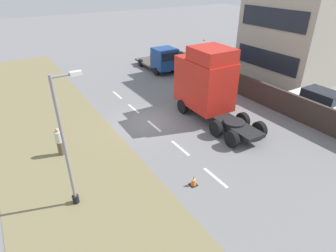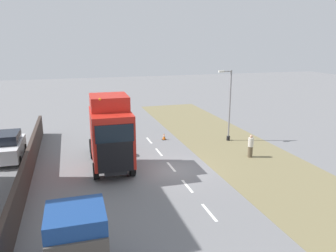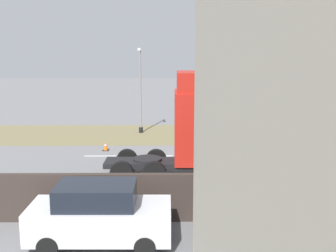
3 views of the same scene
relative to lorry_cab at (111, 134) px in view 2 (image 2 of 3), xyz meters
The scene contains 10 objects.
ground_plane 4.79m from the lorry_cab, 162.16° to the left, with size 120.00×120.00×0.00m, color slate.
grass_verge 10.28m from the lorry_cab, behind, with size 7.00×44.00×0.01m.
lane_markings 4.65m from the lorry_cab, behind, with size 0.16×14.60×0.00m.
boundary_wall 5.50m from the lorry_cab, 13.79° to the left, with size 0.25×24.00×1.73m.
lorry_cab is the anchor object (origin of this frame).
flatbed_truck 10.54m from the lorry_cab, 76.50° to the left, with size 2.17×6.02×2.59m.
parked_car 8.22m from the lorry_cab, 31.64° to the right, with size 1.99×4.39×1.94m.
lamp_post 11.02m from the lorry_cab, 159.30° to the right, with size 1.26×0.29×6.01m.
pedestrian 10.16m from the lorry_cab, behind, with size 0.39×0.39×1.70m.
traffic_cone_lead 8.02m from the lorry_cab, 132.25° to the right, with size 0.36×0.36×0.58m.
Camera 2 is at (6.18, 19.18, 8.24)m, focal length 35.00 mm.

